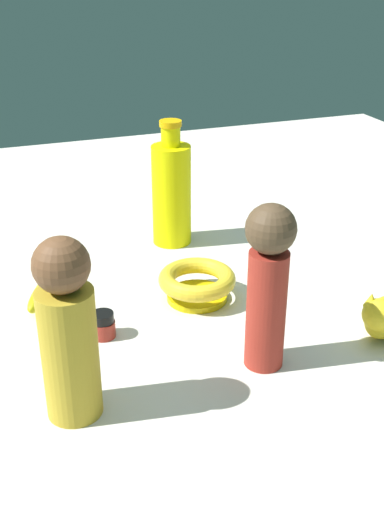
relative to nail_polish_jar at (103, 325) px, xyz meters
The scene contains 8 objects.
ground 0.18m from the nail_polish_jar, 111.60° to the left, with size 2.00×2.00×0.00m, color silver.
nail_polish_jar is the anchor object (origin of this frame).
bottle_tall 0.36m from the nail_polish_jar, 144.58° to the left, with size 0.07×0.07×0.24m.
bowl 0.18m from the nail_polish_jar, 108.50° to the left, with size 0.13×0.13×0.05m.
cat_figurine 0.42m from the nail_polish_jar, 70.01° to the left, with size 0.10×0.11×0.08m.
person_figure_adult 0.20m from the nail_polish_jar, 24.85° to the right, with size 0.07×0.07×0.24m.
person_figure_child 0.27m from the nail_polish_jar, 53.65° to the left, with size 0.08×0.08×0.24m.
banana 0.16m from the nail_polish_jar, 161.57° to the right, with size 0.18×0.04×0.04m, color gold.
Camera 1 is at (0.87, -0.32, 0.53)m, focal length 44.79 mm.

